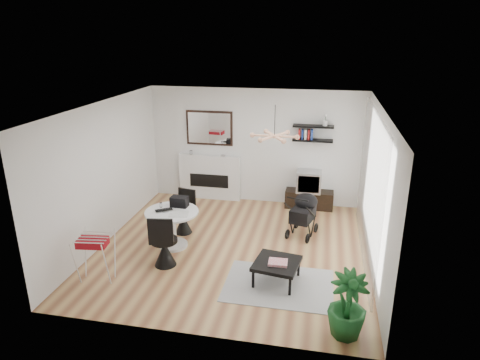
% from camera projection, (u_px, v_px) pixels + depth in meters
% --- Properties ---
extents(floor, '(5.00, 5.00, 0.00)m').
position_uv_depth(floor, '(233.00, 248.00, 8.14)').
color(floor, '#925938').
rests_on(floor, ground).
extents(ceiling, '(5.00, 5.00, 0.00)m').
position_uv_depth(ceiling, '(232.00, 107.00, 7.25)').
color(ceiling, white).
rests_on(ceiling, wall_back).
extents(wall_back, '(5.00, 0.00, 5.00)m').
position_uv_depth(wall_back, '(255.00, 147.00, 10.01)').
color(wall_back, white).
rests_on(wall_back, floor).
extents(wall_left, '(0.00, 5.00, 5.00)m').
position_uv_depth(wall_left, '(105.00, 173.00, 8.16)').
color(wall_left, white).
rests_on(wall_left, floor).
extents(wall_right, '(0.00, 5.00, 5.00)m').
position_uv_depth(wall_right, '(377.00, 191.00, 7.23)').
color(wall_right, white).
rests_on(wall_right, floor).
extents(sheer_curtain, '(0.04, 3.60, 2.60)m').
position_uv_depth(sheer_curtain, '(370.00, 187.00, 7.44)').
color(sheer_curtain, white).
rests_on(sheer_curtain, wall_right).
extents(fireplace, '(1.50, 0.17, 2.16)m').
position_uv_depth(fireplace, '(210.00, 172.00, 10.36)').
color(fireplace, white).
rests_on(fireplace, floor).
extents(shelf_lower, '(0.90, 0.25, 0.04)m').
position_uv_depth(shelf_lower, '(313.00, 140.00, 9.56)').
color(shelf_lower, black).
rests_on(shelf_lower, wall_back).
extents(shelf_upper, '(0.90, 0.25, 0.04)m').
position_uv_depth(shelf_upper, '(313.00, 126.00, 9.46)').
color(shelf_upper, black).
rests_on(shelf_upper, wall_back).
extents(pendant_lamp, '(0.90, 0.90, 0.10)m').
position_uv_depth(pendant_lamp, '(274.00, 136.00, 7.58)').
color(pendant_lamp, tan).
rests_on(pendant_lamp, ceiling).
extents(tv_console, '(1.10, 0.38, 0.41)m').
position_uv_depth(tv_console, '(309.00, 199.00, 9.96)').
color(tv_console, black).
rests_on(tv_console, floor).
extents(crt_tv, '(0.56, 0.48, 0.48)m').
position_uv_depth(crt_tv, '(309.00, 181.00, 9.81)').
color(crt_tv, '#AFAFB1').
rests_on(crt_tv, tv_console).
extents(dining_table, '(1.00, 1.00, 0.73)m').
position_uv_depth(dining_table, '(172.00, 223.00, 8.06)').
color(dining_table, white).
rests_on(dining_table, floor).
extents(laptop, '(0.38, 0.35, 0.03)m').
position_uv_depth(laptop, '(164.00, 211.00, 7.94)').
color(laptop, black).
rests_on(laptop, dining_table).
extents(black_bag, '(0.34, 0.22, 0.20)m').
position_uv_depth(black_bag, '(179.00, 202.00, 8.16)').
color(black_bag, black).
rests_on(black_bag, dining_table).
extents(newspaper, '(0.39, 0.34, 0.01)m').
position_uv_depth(newspaper, '(179.00, 214.00, 7.84)').
color(newspaper, silver).
rests_on(newspaper, dining_table).
extents(drinking_glass, '(0.05, 0.05, 0.09)m').
position_uv_depth(drinking_glass, '(161.00, 205.00, 8.14)').
color(drinking_glass, white).
rests_on(drinking_glass, dining_table).
extents(chair_far, '(0.44, 0.46, 0.89)m').
position_uv_depth(chair_far, '(184.00, 219.00, 8.71)').
color(chair_far, black).
rests_on(chair_far, floor).
extents(chair_near, '(0.48, 0.50, 0.98)m').
position_uv_depth(chair_near, '(164.00, 250.00, 7.45)').
color(chair_near, black).
rests_on(chair_near, floor).
extents(drying_rack, '(0.60, 0.57, 0.81)m').
position_uv_depth(drying_rack, '(96.00, 257.00, 6.97)').
color(drying_rack, white).
rests_on(drying_rack, floor).
extents(stroller, '(0.65, 0.84, 0.94)m').
position_uv_depth(stroller, '(303.00, 216.00, 8.59)').
color(stroller, black).
rests_on(stroller, floor).
extents(rug, '(1.75, 1.26, 0.01)m').
position_uv_depth(rug, '(279.00, 285.00, 6.95)').
color(rug, gray).
rests_on(rug, floor).
extents(coffee_table, '(0.80, 0.80, 0.36)m').
position_uv_depth(coffee_table, '(277.00, 264.00, 6.94)').
color(coffee_table, black).
rests_on(coffee_table, rug).
extents(magazines, '(0.31, 0.24, 0.04)m').
position_uv_depth(magazines, '(278.00, 262.00, 6.87)').
color(magazines, '#D3344A').
rests_on(magazines, coffee_table).
extents(potted_plant, '(0.66, 0.66, 0.94)m').
position_uv_depth(potted_plant, '(348.00, 305.00, 5.68)').
color(potted_plant, '#164E1E').
rests_on(potted_plant, floor).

